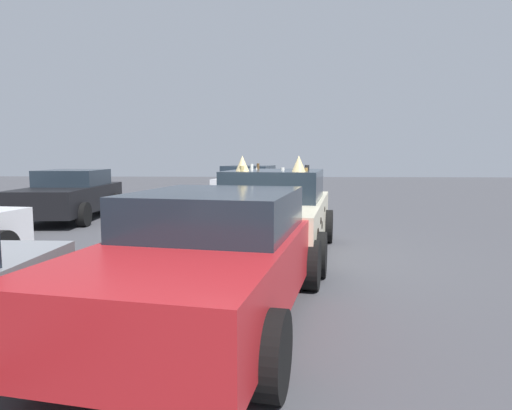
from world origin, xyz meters
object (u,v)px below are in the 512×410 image
Objects in this scene: parked_sedan_far_right at (214,256)px; parked_sedan_row_back_far at (70,195)px; parked_sedan_behind_left at (250,184)px; art_car_decorated at (273,212)px.

parked_sedan_row_back_far is at bearing -135.74° from parked_sedan_far_right.
parked_sedan_behind_left is 6.48m from parked_sedan_row_back_far.
parked_sedan_behind_left is at bearing -168.13° from parked_sedan_far_right.
art_car_decorated is at bearing -163.09° from parked_sedan_behind_left.
parked_sedan_far_right is 9.20m from parked_sedan_row_back_far.
art_car_decorated is 3.41m from parked_sedan_far_right.
art_car_decorated is 1.07× the size of parked_sedan_behind_left.
parked_sedan_behind_left is 11.98m from parked_sedan_far_right.
parked_sedan_behind_left is 0.98× the size of parked_sedan_row_back_far.
parked_sedan_far_right is 1.07× the size of parked_sedan_row_back_far.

